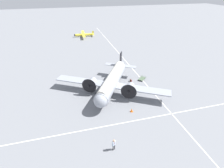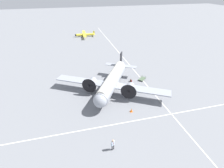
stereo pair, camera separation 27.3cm
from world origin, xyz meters
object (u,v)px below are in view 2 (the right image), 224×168
(suitcase_near_door, at_px, (130,81))
(airliner_main, at_px, (111,81))
(baggage_cart, at_px, (142,79))
(light_aircraft_distant, at_px, (85,34))
(traffic_cone, at_px, (131,110))
(crew_foreground, at_px, (113,144))
(suitcase_upright_spare, at_px, (131,81))

(suitcase_near_door, bearing_deg, airliner_main, -58.93)
(suitcase_near_door, xyz_separation_m, baggage_cart, (-0.16, 2.97, 0.01))
(light_aircraft_distant, height_order, traffic_cone, light_aircraft_distant)
(crew_foreground, xyz_separation_m, baggage_cart, (-17.54, 11.76, -0.87))
(suitcase_near_door, bearing_deg, traffic_cone, -18.93)
(suitcase_upright_spare, relative_size, light_aircraft_distant, 0.05)
(crew_foreground, relative_size, light_aircraft_distant, 0.16)
(suitcase_upright_spare, relative_size, traffic_cone, 0.92)
(suitcase_near_door, distance_m, traffic_cone, 10.92)
(crew_foreground, bearing_deg, suitcase_near_door, -140.75)
(suitcase_upright_spare, height_order, light_aircraft_distant, light_aircraft_distant)
(light_aircraft_distant, bearing_deg, baggage_cart, 104.39)
(airliner_main, relative_size, crew_foreground, 11.40)
(suitcase_near_door, xyz_separation_m, light_aircraft_distant, (-41.94, -5.50, 0.60))
(traffic_cone, bearing_deg, suitcase_upright_spare, 160.10)
(suitcase_upright_spare, distance_m, light_aircraft_distant, 42.53)
(airliner_main, bearing_deg, suitcase_upright_spare, 149.56)
(crew_foreground, relative_size, baggage_cart, 0.82)
(baggage_cart, distance_m, traffic_cone, 12.35)
(crew_foreground, bearing_deg, suitcase_upright_spare, -141.34)
(airliner_main, relative_size, suitcase_near_door, 37.42)
(airliner_main, xyz_separation_m, light_aircraft_distant, (-45.17, -0.13, -1.68))
(airliner_main, distance_m, traffic_cone, 7.67)
(airliner_main, height_order, crew_foreground, airliner_main)
(crew_foreground, relative_size, suitcase_upright_spare, 3.24)
(baggage_cart, xyz_separation_m, traffic_cone, (10.49, -6.51, 0.02))
(baggage_cart, height_order, light_aircraft_distant, light_aircraft_distant)
(airliner_main, bearing_deg, light_aircraft_distant, -149.10)
(airliner_main, height_order, suitcase_near_door, airliner_main)
(airliner_main, xyz_separation_m, suitcase_upright_spare, (-3.02, 5.49, -2.28))
(suitcase_near_door, bearing_deg, light_aircraft_distant, -172.53)
(suitcase_upright_spare, bearing_deg, light_aircraft_distant, -172.41)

